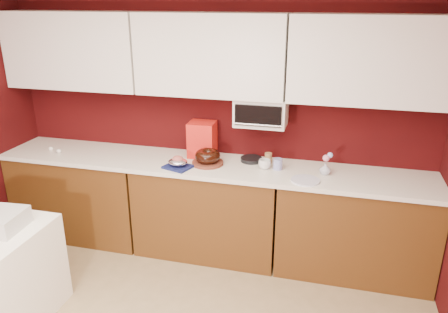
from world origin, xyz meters
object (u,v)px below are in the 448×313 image
Objects in this scene: coffee_mug at (265,163)px; foil_ham_nest at (178,162)px; pandoro_box at (202,139)px; bundt_cake at (208,156)px; flower_vase at (325,168)px; blue_jar at (278,164)px; toaster_oven at (261,111)px.

foil_ham_nest is at bearing -167.27° from coffee_mug.
pandoro_box reaches higher than coffee_mug.
foil_ham_nest is at bearing -147.52° from bundt_cake.
pandoro_box is (-0.11, 0.20, 0.09)m from bundt_cake.
foil_ham_nest is at bearing -110.98° from pandoro_box.
flower_vase is (1.14, -0.17, -0.11)m from pandoro_box.
coffee_mug is at bearing -169.87° from blue_jar.
toaster_oven is 4.67× the size of blue_jar.
toaster_oven is 2.61× the size of foil_ham_nest.
bundt_cake is 1.32× the size of foil_ham_nest.
pandoro_box is 1.16m from flower_vase.
flower_vase is at bearing 0.38° from coffee_mug.
toaster_oven is 0.62m from bundt_cake.
coffee_mug is 1.08× the size of blue_jar.
blue_jar is 0.84× the size of flower_vase.
blue_jar is at bearing 12.39° from foil_ham_nest.
blue_jar is (0.74, -0.16, -0.12)m from pandoro_box.
pandoro_box reaches higher than blue_jar.
toaster_oven reaches higher than pandoro_box.
pandoro_box is at bearing 70.92° from foil_ham_nest.
flower_vase is (1.26, 0.17, 0.00)m from foil_ham_nest.
foil_ham_nest is at bearing -167.61° from blue_jar.
foil_ham_nest is (-0.67, -0.33, -0.42)m from toaster_oven.
coffee_mug reaches higher than blue_jar.
foil_ham_nest is 0.88m from blue_jar.
toaster_oven is 0.63m from pandoro_box.
pandoro_box is at bearing 167.97° from blue_jar.
foil_ham_nest is 0.76m from coffee_mug.
coffee_mug is at bearing -179.62° from flower_vase.
foil_ham_nest is 0.52× the size of pandoro_box.
foil_ham_nest is (-0.23, -0.15, -0.03)m from bundt_cake.
bundt_cake is at bearing -62.85° from pandoro_box.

